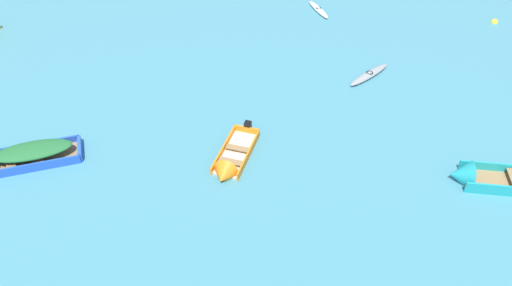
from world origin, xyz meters
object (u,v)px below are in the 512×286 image
Objects in this scene: rowboat_turquoise_midfield_right at (482,178)px; kayak_white_outer_right at (319,10)px; kayak_grey_midfield_left at (369,75)px; mooring_buoy_between_boats_right at (494,22)px; rowboat_orange_far_right at (230,165)px; rowboat_blue_cluster_outer at (16,158)px.

kayak_white_outer_right is at bearing 116.09° from rowboat_turquoise_midfield_right.
kayak_grey_midfield_left is 11.51m from mooring_buoy_between_boats_right.
rowboat_orange_far_right is at bearing -176.66° from rowboat_turquoise_midfield_right.
kayak_white_outer_right is 21.42m from rowboat_blue_cluster_outer.
rowboat_blue_cluster_outer reaches higher than kayak_grey_midfield_left.
rowboat_orange_far_right reaches higher than mooring_buoy_between_boats_right.
kayak_grey_midfield_left is 0.60× the size of rowboat_blue_cluster_outer.
mooring_buoy_between_boats_right is at bearing 47.77° from rowboat_orange_far_right.
kayak_grey_midfield_left is at bearing 30.99° from rowboat_blue_cluster_outer.
rowboat_turquoise_midfield_right is at bearing -63.91° from kayak_white_outer_right.
kayak_white_outer_right is at bearing 179.87° from mooring_buoy_between_boats_right.
rowboat_orange_far_right is 8.47× the size of mooring_buoy_between_boats_right.
rowboat_blue_cluster_outer reaches higher than rowboat_orange_far_right.
rowboat_turquoise_midfield_right reaches higher than mooring_buoy_between_boats_right.
rowboat_turquoise_midfield_right is (4.49, -7.74, 0.09)m from kayak_grey_midfield_left.
kayak_grey_midfield_left is at bearing -68.12° from kayak_white_outer_right.
kayak_grey_midfield_left is 8.95m from rowboat_turquoise_midfield_right.
rowboat_turquoise_midfield_right is 9.50× the size of mooring_buoy_between_boats_right.
kayak_white_outer_right is 5.73× the size of mooring_buoy_between_boats_right.
kayak_white_outer_right is 11.57m from mooring_buoy_between_boats_right.
kayak_grey_midfield_left is 0.63× the size of rowboat_turquoise_midfield_right.
rowboat_blue_cluster_outer is at bearing -125.91° from kayak_white_outer_right.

